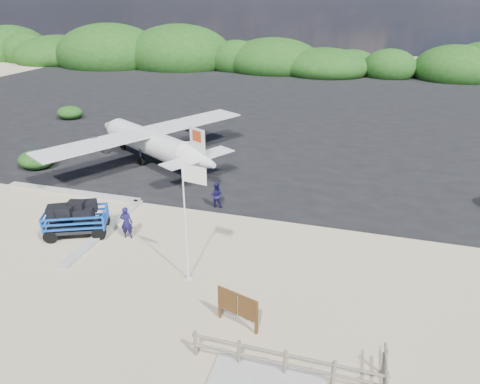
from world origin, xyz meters
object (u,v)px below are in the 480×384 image
at_px(crew_a, 126,223).
at_px(flagpole, 189,278).
at_px(baggage_cart, 79,235).
at_px(signboard, 238,325).
at_px(crew_b, 216,195).

bearing_deg(crew_a, flagpole, 138.86).
bearing_deg(flagpole, crew_a, 151.02).
bearing_deg(baggage_cart, flagpole, -38.79).
relative_size(flagpole, signboard, 2.99).
distance_m(flagpole, crew_b, 6.89).
distance_m(flagpole, crew_a, 4.88).
bearing_deg(baggage_cart, signboard, -46.17).
bearing_deg(signboard, baggage_cart, 173.71).
height_order(baggage_cart, crew_b, crew_b).
distance_m(baggage_cart, signboard, 10.38).
bearing_deg(signboard, crew_b, 130.12).
relative_size(baggage_cart, signboard, 1.80).
height_order(baggage_cart, flagpole, flagpole).
xyz_separation_m(flagpole, crew_b, (-1.06, 6.77, 0.74)).
height_order(baggage_cart, signboard, baggage_cart).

